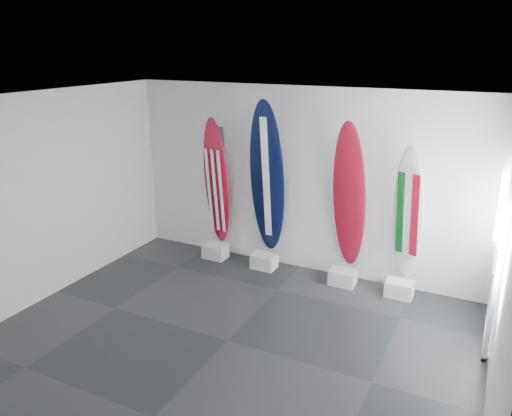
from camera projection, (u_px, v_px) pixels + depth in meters
The scene contains 16 objects.
floor at pixel (228, 341), 6.39m from camera, with size 6.00×6.00×0.00m, color black.
ceiling at pixel (223, 102), 5.45m from camera, with size 6.00×6.00×0.00m, color white.
wall_back at pixel (303, 181), 8.05m from camera, with size 6.00×6.00×0.00m, color white.
wall_front at pixel (62, 336), 3.79m from camera, with size 6.00×6.00×0.00m, color white.
wall_left at pixel (44, 198), 7.18m from camera, with size 5.00×5.00×0.00m, color white.
wall_right at pixel (506, 282), 4.65m from camera, with size 5.00×5.00×0.00m, color white.
display_block_usa at pixel (215, 251), 8.83m from camera, with size 0.40×0.30×0.24m, color white.
surfboard_usa at pixel (217, 182), 8.53m from camera, with size 0.51×0.08×2.24m, color maroon.
display_block_navy at pixel (264, 261), 8.43m from camera, with size 0.40×0.30×0.24m, color white.
surfboard_navy at pixel (267, 179), 8.07m from camera, with size 0.59×0.08×2.60m, color black.
display_block_swiss at pixel (343, 277), 7.85m from camera, with size 0.40×0.30×0.24m, color white.
surfboard_swiss at pixel (349, 197), 7.53m from camera, with size 0.54×0.08×2.37m, color maroon.
display_block_italy at pixel (399, 289), 7.48m from camera, with size 0.40×0.30×0.24m, color white.
surfboard_italy at pixel (408, 214), 7.21m from camera, with size 0.47×0.08×2.07m, color white.
wall_outlet at pixel (179, 225), 9.42m from camera, with size 0.09×0.02×0.13m, color silver.
glass_door at pixel (505, 235), 6.01m from camera, with size 0.12×1.16×2.85m, color white, non-canonical shape.
Camera 1 is at (2.78, -4.80, 3.61)m, focal length 35.16 mm.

